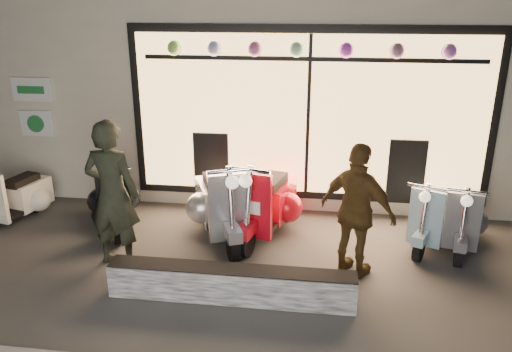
{
  "coord_description": "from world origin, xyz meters",
  "views": [
    {
      "loc": [
        1.0,
        -5.42,
        3.22
      ],
      "look_at": [
        0.19,
        0.6,
        1.05
      ],
      "focal_mm": 35.0,
      "sensor_mm": 36.0,
      "label": 1
    }
  ],
  "objects_px": {
    "graffiti_barrier": "(231,284)",
    "scooter_silver": "(219,202)",
    "man": "(112,194)",
    "woman": "(357,211)",
    "scooter_red": "(269,201)"
  },
  "relations": [
    {
      "from": "graffiti_barrier",
      "to": "scooter_silver",
      "type": "height_order",
      "value": "scooter_silver"
    },
    {
      "from": "man",
      "to": "woman",
      "type": "relative_size",
      "value": 1.13
    },
    {
      "from": "graffiti_barrier",
      "to": "scooter_silver",
      "type": "bearing_deg",
      "value": 105.94
    },
    {
      "from": "woman",
      "to": "scooter_red",
      "type": "bearing_deg",
      "value": -9.88
    },
    {
      "from": "scooter_red",
      "to": "man",
      "type": "bearing_deg",
      "value": -132.41
    },
    {
      "from": "man",
      "to": "graffiti_barrier",
      "type": "bearing_deg",
      "value": 162.58
    },
    {
      "from": "man",
      "to": "woman",
      "type": "distance_m",
      "value": 2.99
    },
    {
      "from": "man",
      "to": "woman",
      "type": "bearing_deg",
      "value": -172.99
    },
    {
      "from": "man",
      "to": "scooter_silver",
      "type": "bearing_deg",
      "value": -132.52
    },
    {
      "from": "scooter_red",
      "to": "woman",
      "type": "distance_m",
      "value": 1.62
    },
    {
      "from": "scooter_silver",
      "to": "scooter_red",
      "type": "bearing_deg",
      "value": -11.53
    },
    {
      "from": "scooter_red",
      "to": "woman",
      "type": "height_order",
      "value": "woman"
    },
    {
      "from": "graffiti_barrier",
      "to": "scooter_red",
      "type": "relative_size",
      "value": 1.72
    },
    {
      "from": "graffiti_barrier",
      "to": "woman",
      "type": "xyz_separation_m",
      "value": [
        1.39,
        0.77,
        0.63
      ]
    },
    {
      "from": "woman",
      "to": "graffiti_barrier",
      "type": "bearing_deg",
      "value": 61.25
    }
  ]
}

